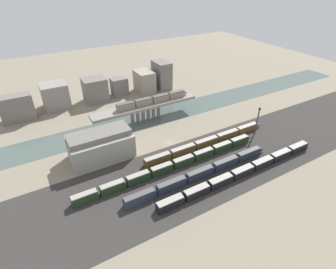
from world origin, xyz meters
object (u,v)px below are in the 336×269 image
Objects in this scene: train_yard_outer at (209,141)px; signal_tower at (257,120)px; train_yard_far at (175,165)px; train_yard_near at (245,171)px; train_yard_mid at (202,173)px; train_on_bridge at (154,100)px; warehouse_building at (101,145)px.

train_yard_outer is 28.51m from signal_tower.
train_yard_far is 24.87m from train_yard_outer.
train_yard_near is 17.94m from train_yard_mid.
train_yard_mid is at bearing -133.42° from train_yard_outer.
train_on_bridge reaches higher than train_yard_near.
train_yard_near is 29.47m from train_yard_far.
train_on_bridge is 1.63× the size of warehouse_building.
train_yard_near is 1.18× the size of train_yard_outer.
train_on_bridge is at bearing 98.59° from train_yard_near.
signal_tower is at bearing 3.98° from train_yard_far.
train_yard_mid is at bearing 154.54° from train_yard_near.
train_yard_outer is (9.97, -38.29, -9.42)m from train_on_bridge.
train_yard_far is (-23.40, 17.92, 0.17)m from train_yard_near.
train_yard_mid is 46.66m from signal_tower.
train_yard_far is at bearing 125.21° from train_yard_mid.
train_yard_near is 3.03× the size of warehouse_building.
warehouse_building is (-38.31, -21.33, -5.03)m from train_on_bridge.
warehouse_building is (-48.28, 16.95, 4.39)m from train_yard_outer.
signal_tower is (75.92, -20.68, 1.53)m from warehouse_building.
signal_tower reaches higher than train_yard_outer.
train_yard_outer is at bearing 89.15° from train_yard_near.
train_yard_mid is 1.00× the size of train_yard_outer.
train_on_bridge is at bearing 131.83° from signal_tower.
train_on_bridge is 64.91m from train_yard_near.
train_yard_near is (9.60, -63.51, -9.38)m from train_on_bridge.
train_yard_near is at bearing -81.41° from train_on_bridge.
train_yard_far is (-7.20, 10.21, 0.01)m from train_yard_mid.
train_yard_near is 5.60× the size of signal_tower.
train_yard_near is at bearing -142.51° from signal_tower.
train_yard_near is at bearing -41.36° from warehouse_building.
train_on_bridge is 0.64× the size of train_yard_outer.
signal_tower is (51.41, 3.57, 5.71)m from train_yard_far.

